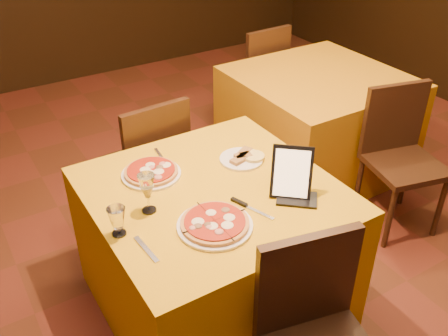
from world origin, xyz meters
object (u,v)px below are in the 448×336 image
side_table (315,123)px  water_glass (117,222)px  pizza_near (215,224)px  wine_glass (148,193)px  chair_side_near (405,165)px  main_table (214,250)px  chair_main_far (145,163)px  pizza_far (151,173)px  chair_side_far (253,77)px  tablet (292,172)px

side_table → water_glass: bearing=-154.7°
water_glass → pizza_near: bearing=-25.3°
side_table → wine_glass: wine_glass is taller
chair_side_near → pizza_near: 1.53m
main_table → chair_main_far: size_ratio=1.21×
main_table → chair_side_near: chair_side_near is taller
chair_main_far → pizza_near: bearing=78.8°
pizza_far → chair_main_far: bearing=71.1°
side_table → wine_glass: 1.90m
chair_main_far → pizza_near: size_ratio=2.84×
side_table → chair_side_near: bearing=-90.0°
side_table → pizza_near: bearing=-145.0°
water_glass → main_table: bearing=8.7°
pizza_far → wine_glass: wine_glass is taller
pizza_far → water_glass: size_ratio=2.22×
chair_main_far → pizza_far: size_ratio=3.15×
main_table → wine_glass: (-0.32, 0.00, 0.47)m
chair_main_far → chair_side_near: 1.60m
chair_side_near → water_glass: (-1.84, -0.04, 0.36)m
chair_main_far → water_glass: size_ratio=7.00×
main_table → water_glass: water_glass is taller
main_table → chair_side_far: (1.35, 1.61, 0.08)m
wine_glass → tablet: size_ratio=0.78×
chair_side_far → water_glass: (-1.84, -1.69, 0.36)m
pizza_near → water_glass: size_ratio=2.47×
main_table → water_glass: 0.66m
pizza_near → pizza_far: bearing=97.0°
chair_side_near → chair_side_far: same height
pizza_near → wine_glass: 0.32m
wine_glass → water_glass: size_ratio=1.46×
side_table → chair_side_near: (0.00, -0.83, 0.08)m
chair_main_far → chair_side_far: (1.35, 0.79, 0.00)m
pizza_near → water_glass: bearing=154.7°
pizza_far → tablet: (0.47, -0.48, 0.10)m
chair_side_near → pizza_near: chair_side_near is taller
chair_side_near → wine_glass: wine_glass is taller
wine_glass → water_glass: (-0.17, -0.08, -0.03)m
pizza_far → wine_glass: 0.29m
main_table → pizza_near: size_ratio=3.43×
water_glass → wine_glass: bearing=24.6°
side_table → main_table: bearing=-149.5°
pizza_near → tablet: (0.41, 0.02, 0.10)m
chair_side_near → side_table: bearing=103.8°
chair_side_far → tablet: (-1.07, -1.84, 0.41)m
pizza_near → tablet: 0.43m
pizza_near → pizza_far: size_ratio=1.11×
chair_side_near → chair_side_far: 1.65m
side_table → wine_glass: bearing=-154.7°
main_table → tablet: bearing=-38.6°
chair_main_far → chair_side_near: bearing=143.4°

